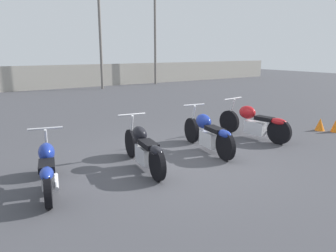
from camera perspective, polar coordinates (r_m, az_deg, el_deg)
ground_plane at (r=6.91m, az=2.56°, el=-6.11°), size 60.00×60.00×0.00m
fence_back at (r=20.83m, az=-23.22°, el=7.64°), size 40.00×0.04×1.44m
light_pole_left at (r=23.21m, az=-2.29°, el=19.36°), size 0.70×0.35×8.35m
light_pole_right at (r=20.67m, az=-11.96°, el=20.19°), size 0.70×0.35×8.54m
motorcycle_slot_0 at (r=5.73m, az=-20.24°, el=-6.85°), size 0.74×1.90×0.93m
motorcycle_slot_1 at (r=6.41m, az=-4.27°, el=-3.82°), size 0.65×2.07×0.97m
motorcycle_slot_2 at (r=7.54m, az=6.98°, el=-1.15°), size 0.66×2.12×0.99m
motorcycle_slot_3 at (r=8.87m, az=14.73°, el=0.66°), size 0.71×2.19×1.00m
traffic_cone_near at (r=10.46m, az=24.96°, el=0.26°), size 0.28×0.28×0.36m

